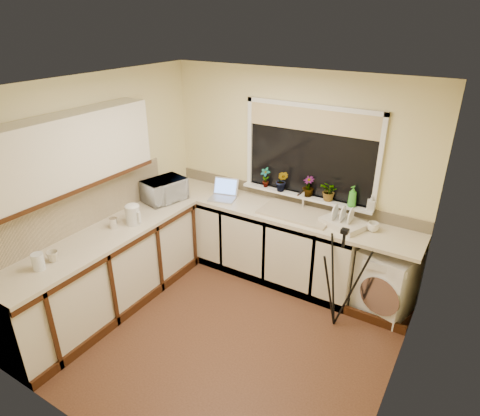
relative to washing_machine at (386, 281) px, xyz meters
name	(u,v)px	position (x,y,z in m)	size (l,w,h in m)	color
floor	(225,331)	(-1.29, -1.21, -0.37)	(3.20, 3.20, 0.00)	brown
ceiling	(220,88)	(-1.29, -1.21, 2.08)	(3.20, 3.20, 0.00)	white
wall_back	(293,176)	(-1.29, 0.29, 0.85)	(3.20, 3.20, 0.00)	beige
wall_front	(91,321)	(-1.29, -2.71, 0.85)	(3.20, 3.20, 0.00)	beige
wall_left	(100,191)	(-2.89, -1.21, 0.85)	(3.00, 3.00, 0.00)	beige
wall_right	(407,280)	(0.31, -1.21, 0.85)	(3.00, 3.00, 0.00)	beige
base_cabinet_back	(256,238)	(-1.61, -0.01, 0.06)	(2.55, 0.60, 0.86)	silver
base_cabinet_left	(109,273)	(-2.59, -1.51, 0.06)	(0.54, 2.40, 0.86)	silver
worktop_back	(280,212)	(-1.29, -0.01, 0.51)	(3.20, 0.60, 0.04)	beige
worktop_left	(103,237)	(-2.59, -1.51, 0.51)	(0.60, 2.40, 0.04)	beige
upper_cabinet	(66,153)	(-2.73, -1.66, 1.43)	(0.28, 1.90, 0.70)	silver
splashback_left	(80,209)	(-2.87, -1.51, 0.75)	(0.02, 2.40, 0.45)	beige
splashback_back	(291,196)	(-1.29, 0.28, 0.60)	(3.20, 0.02, 0.14)	beige
window_glass	(310,153)	(-1.09, 0.28, 1.18)	(1.50, 0.02, 1.00)	black
window_blind	(312,120)	(-1.09, 0.25, 1.55)	(1.50, 0.02, 0.25)	tan
windowsill	(305,196)	(-1.09, 0.22, 0.66)	(1.60, 0.14, 0.03)	white
sink	(296,213)	(-1.09, -0.01, 0.54)	(0.82, 0.46, 0.03)	tan
faucet	(303,199)	(-1.09, 0.17, 0.65)	(0.03, 0.03, 0.24)	silver
washing_machine	(386,281)	(0.00, 0.00, 0.00)	(0.52, 0.51, 0.74)	white
laptop	(224,193)	(-2.05, -0.04, 0.59)	(0.38, 0.38, 0.22)	#A8A7AF
kettle	(133,215)	(-2.50, -1.15, 0.63)	(0.16, 0.16, 0.21)	silver
dish_rack	(344,223)	(-0.53, -0.01, 0.56)	(0.44, 0.33, 0.07)	beige
tripod	(339,279)	(-0.37, -0.51, 0.19)	(0.55, 0.55, 1.13)	black
glass_jug	(38,262)	(-2.58, -2.23, 0.61)	(0.11, 0.11, 0.16)	silver
steel_jar	(114,223)	(-2.61, -1.33, 0.59)	(0.08, 0.08, 0.11)	silver
microwave	(164,190)	(-2.62, -0.49, 0.67)	(0.49, 0.33, 0.27)	white
plant_a	(265,178)	(-1.61, 0.21, 0.80)	(0.13, 0.09, 0.24)	#999999
plant_b	(282,181)	(-1.38, 0.19, 0.81)	(0.14, 0.12, 0.26)	#999999
plant_c	(308,186)	(-1.05, 0.22, 0.80)	(0.13, 0.13, 0.24)	#999999
plant_d	(330,191)	(-0.80, 0.22, 0.79)	(0.21, 0.18, 0.23)	#999999
soap_bottle_green	(352,196)	(-0.53, 0.20, 0.80)	(0.09, 0.09, 0.24)	green
soap_bottle_clear	(371,203)	(-0.33, 0.22, 0.76)	(0.08, 0.08, 0.17)	#999999
cup_back	(373,227)	(-0.23, 0.04, 0.58)	(0.12, 0.12, 0.10)	white
cup_left	(53,256)	(-2.59, -2.09, 0.58)	(0.11, 0.11, 0.10)	beige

